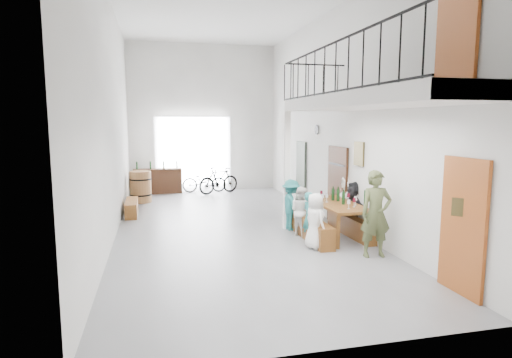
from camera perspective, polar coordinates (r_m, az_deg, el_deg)
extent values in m
plane|color=slate|center=(10.80, -3.32, -6.43)|extent=(12.00, 12.00, 0.00)
plane|color=white|center=(16.42, -7.06, 8.04)|extent=(5.50, 0.00, 5.50)
plane|color=white|center=(4.68, 9.38, 9.05)|extent=(5.50, 0.00, 5.50)
plane|color=white|center=(10.37, -18.74, 7.94)|extent=(0.00, 12.00, 12.00)
plane|color=white|center=(11.28, 10.61, 8.16)|extent=(0.00, 12.00, 12.00)
cube|color=white|center=(16.37, -8.35, 3.29)|extent=(2.80, 0.08, 2.80)
cube|color=brown|center=(7.21, 25.85, -5.75)|extent=(0.06, 0.95, 2.10)
cube|color=#371A0D|center=(11.10, 10.77, -0.90)|extent=(0.06, 1.10, 2.00)
cube|color=#2C352B|center=(13.68, 6.01, 0.80)|extent=(0.06, 0.80, 2.00)
cube|color=brown|center=(7.50, 25.26, 18.28)|extent=(0.06, 0.90, 1.95)
cube|color=#43391B|center=(10.02, 13.56, 3.29)|extent=(0.04, 0.45, 0.55)
cylinder|color=white|center=(12.37, 8.14, 6.54)|extent=(0.04, 0.28, 0.28)
cube|color=white|center=(8.07, 15.00, 10.05)|extent=(1.50, 5.60, 0.25)
cube|color=black|center=(7.87, 10.34, 17.44)|extent=(0.03, 5.60, 0.03)
cube|color=black|center=(7.77, 10.19, 11.40)|extent=(0.03, 5.60, 0.03)
cube|color=black|center=(10.69, 7.91, 14.87)|extent=(1.50, 0.03, 0.03)
cube|color=white|center=(10.41, 4.11, 1.08)|extent=(0.14, 0.14, 2.88)
cube|color=brown|center=(9.92, 10.75, -3.32)|extent=(0.87, 2.07, 0.06)
cube|color=brown|center=(9.08, 10.84, -6.91)|extent=(0.07, 0.07, 0.73)
cube|color=brown|center=(9.37, 14.83, -6.56)|extent=(0.07, 0.07, 0.73)
cube|color=brown|center=(10.68, 7.08, -4.62)|extent=(0.07, 0.07, 0.73)
cube|color=brown|center=(10.93, 10.58, -4.41)|extent=(0.07, 0.07, 0.73)
cube|color=brown|center=(9.75, 7.34, -6.60)|extent=(0.34, 2.06, 0.47)
cube|color=brown|center=(10.23, 12.48, -6.11)|extent=(0.32, 1.95, 0.45)
cylinder|color=black|center=(9.74, 11.58, -2.32)|extent=(0.07, 0.07, 0.35)
cylinder|color=black|center=(10.12, 10.90, -1.93)|extent=(0.07, 0.07, 0.35)
cylinder|color=black|center=(10.18, 10.23, -1.85)|extent=(0.07, 0.07, 0.35)
cube|color=brown|center=(12.64, -16.24, -3.69)|extent=(0.34, 1.46, 0.41)
cylinder|color=brown|center=(14.47, -15.12, -1.01)|extent=(0.68, 0.68, 1.02)
cylinder|color=black|center=(14.51, -15.09, -2.01)|extent=(0.70, 0.70, 0.05)
cylinder|color=black|center=(14.43, -15.16, 0.00)|extent=(0.70, 0.70, 0.05)
cube|color=#371A0D|center=(16.12, -12.98, -0.27)|extent=(1.75, 0.58, 0.91)
cylinder|color=black|center=(16.05, -15.59, 1.75)|extent=(0.06, 0.06, 0.28)
cylinder|color=black|center=(16.01, -13.89, 1.80)|extent=(0.06, 0.06, 0.28)
cylinder|color=black|center=(16.05, -12.20, 1.86)|extent=(0.06, 0.06, 0.28)
cylinder|color=black|center=(16.08, -10.50, 1.92)|extent=(0.06, 0.06, 0.28)
imported|color=white|center=(8.96, 7.87, -5.58)|extent=(0.50, 0.65, 1.17)
imported|color=#227474|center=(9.49, 7.12, -5.02)|extent=(0.32, 0.44, 1.11)
imported|color=white|center=(9.96, 6.05, -4.28)|extent=(0.62, 0.69, 1.15)
imported|color=#227474|center=(10.44, 4.70, -3.45)|extent=(0.60, 0.87, 1.24)
imported|color=#B01E30|center=(9.65, 15.57, -4.62)|extent=(0.46, 0.78, 1.24)
imported|color=black|center=(10.33, 12.87, -3.73)|extent=(0.38, 1.15, 1.24)
imported|color=white|center=(10.82, 12.08, -3.03)|extent=(0.53, 0.70, 1.30)
imported|color=#48502D|center=(8.64, 15.69, -4.51)|extent=(0.65, 0.46, 1.70)
imported|color=#1A4B1F|center=(12.24, 7.31, -3.81)|extent=(0.38, 0.33, 0.41)
imported|color=black|center=(16.09, -6.92, -0.24)|extent=(1.65, 0.62, 0.85)
imported|color=black|center=(15.71, -5.00, -0.16)|extent=(1.69, 1.09, 0.99)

